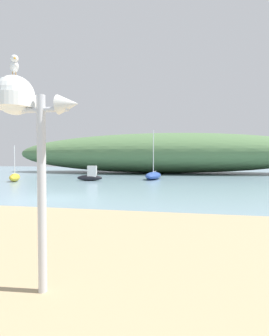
{
  "coord_description": "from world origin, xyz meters",
  "views": [
    {
      "loc": [
        7.01,
        -12.75,
        2.04
      ],
      "look_at": [
        3.13,
        5.73,
        1.45
      ],
      "focal_mm": 28.27,
      "sensor_mm": 36.0,
      "label": 1
    }
  ],
  "objects_px": {
    "mast_structure": "(22,111)",
    "seagull_on_radar": "(14,65)",
    "sailboat_far_right": "(153,175)",
    "motorboat_by_sandbar": "(90,176)",
    "sailboat_far_left": "(15,177)"
  },
  "relations": [
    {
      "from": "seagull_on_radar",
      "to": "sailboat_far_right",
      "type": "height_order",
      "value": "sailboat_far_right"
    },
    {
      "from": "sailboat_far_right",
      "to": "motorboat_by_sandbar",
      "type": "xyz_separation_m",
      "value": [
        -5.69,
        -3.24,
        0.11
      ]
    },
    {
      "from": "sailboat_far_left",
      "to": "motorboat_by_sandbar",
      "type": "height_order",
      "value": "sailboat_far_left"
    },
    {
      "from": "seagull_on_radar",
      "to": "motorboat_by_sandbar",
      "type": "bearing_deg",
      "value": 108.65
    },
    {
      "from": "seagull_on_radar",
      "to": "motorboat_by_sandbar",
      "type": "relative_size",
      "value": 0.13
    },
    {
      "from": "mast_structure",
      "to": "sailboat_far_right",
      "type": "distance_m",
      "value": 24.19
    },
    {
      "from": "sailboat_far_right",
      "to": "seagull_on_radar",
      "type": "bearing_deg",
      "value": -86.82
    },
    {
      "from": "mast_structure",
      "to": "sailboat_far_left",
      "type": "bearing_deg",
      "value": 126.6
    },
    {
      "from": "sailboat_far_right",
      "to": "sailboat_far_left",
      "type": "bearing_deg",
      "value": -156.74
    },
    {
      "from": "seagull_on_radar",
      "to": "motorboat_by_sandbar",
      "type": "distance_m",
      "value": 22.14
    },
    {
      "from": "mast_structure",
      "to": "sailboat_far_left",
      "type": "xyz_separation_m",
      "value": [
        -13.88,
        18.68,
        -2.34
      ]
    },
    {
      "from": "mast_structure",
      "to": "seagull_on_radar",
      "type": "relative_size",
      "value": 9.5
    },
    {
      "from": "sailboat_far_right",
      "to": "sailboat_far_left",
      "type": "height_order",
      "value": "sailboat_far_right"
    },
    {
      "from": "mast_structure",
      "to": "sailboat_far_right",
      "type": "height_order",
      "value": "sailboat_far_right"
    },
    {
      "from": "sailboat_far_left",
      "to": "mast_structure",
      "type": "bearing_deg",
      "value": -53.4
    }
  ]
}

